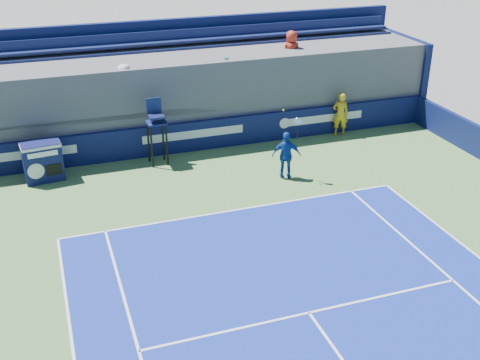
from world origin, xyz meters
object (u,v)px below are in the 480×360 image
object	(u,v)px
match_clock	(43,161)
umpire_chair	(156,125)
ball_person	(340,114)
tennis_player	(286,155)

from	to	relation	value
match_clock	umpire_chair	xyz separation A→B (m)	(4.08, 0.15, 0.79)
ball_person	umpire_chair	size ratio (longest dim) A/B	0.73
match_clock	tennis_player	size ratio (longest dim) A/B	0.54
match_clock	umpire_chair	distance (m)	4.15
ball_person	match_clock	size ratio (longest dim) A/B	1.29
ball_person	umpire_chair	xyz separation A→B (m)	(-7.74, -0.43, 0.61)
ball_person	match_clock	distance (m)	11.83
match_clock	tennis_player	xyz separation A→B (m)	(8.07, -2.57, 0.13)
umpire_chair	tennis_player	distance (m)	4.88
ball_person	umpire_chair	world-z (taller)	umpire_chair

